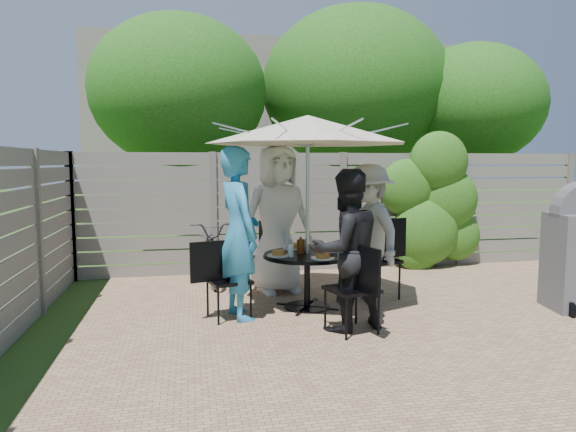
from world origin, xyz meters
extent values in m
plane|color=#34531A|center=(0.00, 0.00, 0.00)|extent=(60.00, 60.00, 0.00)
cube|color=tan|center=(0.00, 0.50, 0.01)|extent=(7.00, 6.00, 0.02)
cube|color=gray|center=(0.00, 3.00, 0.93)|extent=(8.00, 0.10, 1.85)
cube|color=gray|center=(-4.00, 0.50, 0.93)|extent=(0.10, 5.00, 1.85)
ellipsoid|color=#245B14|center=(1.40, 2.85, 0.90)|extent=(1.20, 0.70, 1.80)
cube|color=gray|center=(0.00, 12.00, 2.50)|extent=(10.00, 6.00, 5.00)
ellipsoid|color=#164F12|center=(-2.50, 5.00, 2.97)|extent=(3.20, 3.20, 2.72)
ellipsoid|color=#164F12|center=(1.00, 5.50, 3.18)|extent=(3.80, 3.80, 3.23)
ellipsoid|color=#164F12|center=(3.20, 4.80, 2.83)|extent=(2.80, 2.80, 2.38)
cylinder|color=black|center=(-1.03, 0.99, 0.64)|extent=(1.21, 1.21, 0.03)
cylinder|color=black|center=(-1.03, 0.99, 0.32)|extent=(0.07, 0.07, 0.64)
cylinder|color=black|center=(-1.03, 0.99, 0.02)|extent=(0.53, 0.53, 0.04)
cylinder|color=silver|center=(-1.03, 0.99, 1.05)|extent=(0.04, 0.04, 2.10)
cone|color=beige|center=(-1.03, 0.99, 2.06)|extent=(2.79, 2.79, 0.32)
cube|color=black|center=(-1.27, 1.91, 0.44)|extent=(0.54, 0.54, 0.03)
cube|color=black|center=(-1.33, 2.11, 0.68)|extent=(0.16, 0.42, 0.44)
imported|color=silver|center=(-1.24, 1.79, 0.96)|extent=(1.06, 0.83, 1.92)
cube|color=black|center=(-1.95, 0.75, 0.43)|extent=(0.52, 0.52, 0.03)
cube|color=black|center=(-2.15, 0.69, 0.66)|extent=(0.41, 0.14, 0.43)
imported|color=teal|center=(-1.83, 0.78, 0.93)|extent=(0.60, 0.77, 1.87)
cube|color=black|center=(-0.79, 0.07, 0.45)|extent=(0.54, 0.54, 0.03)
cube|color=black|center=(-0.73, -0.14, 0.69)|extent=(0.16, 0.43, 0.45)
imported|color=black|center=(-0.82, 0.18, 0.82)|extent=(0.92, 0.80, 1.63)
cube|color=black|center=(-0.11, 1.23, 0.49)|extent=(0.61, 0.61, 0.04)
cube|color=black|center=(0.12, 1.31, 0.75)|extent=(0.46, 0.19, 0.49)
imported|color=#989A96|center=(-0.23, 1.20, 0.84)|extent=(0.87, 1.20, 1.67)
cylinder|color=white|center=(-1.12, 1.33, 0.66)|extent=(0.26, 0.26, 0.01)
cylinder|color=olive|center=(-1.12, 1.33, 0.69)|extent=(0.15, 0.15, 0.05)
cylinder|color=white|center=(-1.38, 0.90, 0.66)|extent=(0.26, 0.26, 0.01)
cylinder|color=olive|center=(-1.38, 0.90, 0.69)|extent=(0.15, 0.15, 0.05)
cylinder|color=white|center=(-0.94, 0.64, 0.66)|extent=(0.26, 0.26, 0.01)
cylinder|color=olive|center=(-0.94, 0.64, 0.69)|extent=(0.15, 0.15, 0.05)
cylinder|color=white|center=(-0.68, 1.08, 0.66)|extent=(0.26, 0.26, 0.01)
cylinder|color=olive|center=(-0.68, 1.08, 0.69)|extent=(0.15, 0.15, 0.05)
cylinder|color=silver|center=(-1.20, 1.21, 0.72)|extent=(0.07, 0.07, 0.14)
cylinder|color=silver|center=(-1.25, 0.82, 0.72)|extent=(0.07, 0.07, 0.14)
cylinder|color=silver|center=(-0.86, 0.76, 0.72)|extent=(0.07, 0.07, 0.14)
cylinder|color=#59280C|center=(-1.10, 1.02, 0.73)|extent=(0.09, 0.09, 0.16)
cylinder|color=#C6B293|center=(-0.99, 1.22, 0.71)|extent=(0.08, 0.08, 0.12)
imported|color=#333338|center=(-2.07, 2.60, 0.45)|extent=(0.70, 1.74, 0.90)
camera|label=1|loc=(-2.34, -4.67, 1.70)|focal=32.00mm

